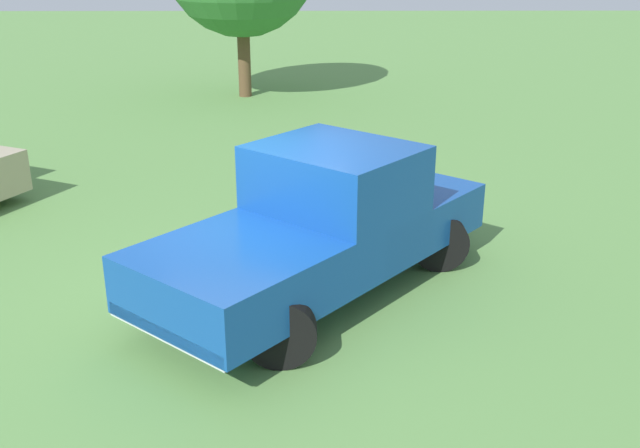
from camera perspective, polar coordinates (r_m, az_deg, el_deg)
ground_plane at (r=8.92m, az=-5.57°, el=-5.75°), size 80.00×80.00×0.00m
pickup_truck at (r=8.73m, az=0.52°, el=0.34°), size 4.47×4.80×1.79m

